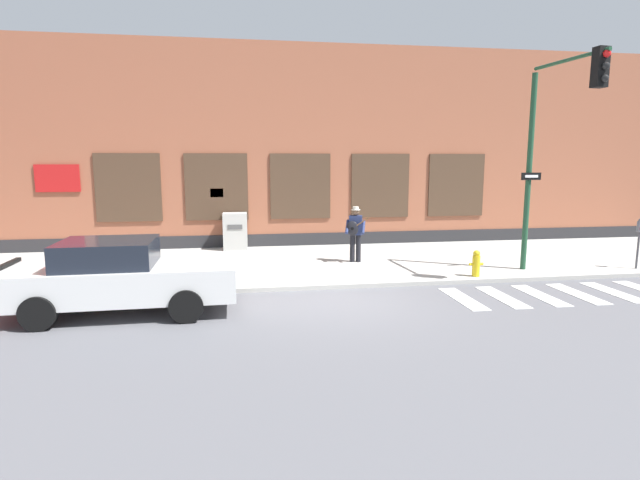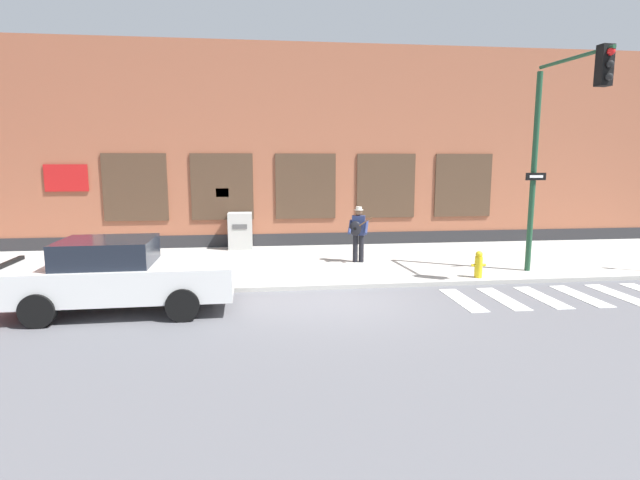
{
  "view_description": "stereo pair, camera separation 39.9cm",
  "coord_description": "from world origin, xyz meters",
  "px_view_note": "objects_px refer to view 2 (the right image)",
  "views": [
    {
      "loc": [
        -2.05,
        -10.78,
        3.11
      ],
      "look_at": [
        -0.18,
        1.23,
        1.19
      ],
      "focal_mm": 28.0,
      "sensor_mm": 36.0,
      "label": 1
    },
    {
      "loc": [
        -1.65,
        -10.84,
        3.11
      ],
      "look_at": [
        -0.18,
        1.23,
        1.19
      ],
      "focal_mm": 28.0,
      "sensor_mm": 36.0,
      "label": 2
    }
  ],
  "objects_px": {
    "traffic_light": "(559,130)",
    "fire_hydrant": "(479,265)",
    "red_car": "(119,275)",
    "busker": "(358,231)",
    "utility_box": "(240,231)"
  },
  "relations": [
    {
      "from": "fire_hydrant",
      "to": "red_car",
      "type": "bearing_deg",
      "value": -169.79
    },
    {
      "from": "fire_hydrant",
      "to": "utility_box",
      "type": "bearing_deg",
      "value": 140.75
    },
    {
      "from": "red_car",
      "to": "fire_hydrant",
      "type": "distance_m",
      "value": 8.72
    },
    {
      "from": "red_car",
      "to": "utility_box",
      "type": "relative_size",
      "value": 3.69
    },
    {
      "from": "traffic_light",
      "to": "fire_hydrant",
      "type": "height_order",
      "value": "traffic_light"
    },
    {
      "from": "busker",
      "to": "utility_box",
      "type": "relative_size",
      "value": 1.33
    },
    {
      "from": "traffic_light",
      "to": "red_car",
      "type": "bearing_deg",
      "value": -172.96
    },
    {
      "from": "red_car",
      "to": "fire_hydrant",
      "type": "height_order",
      "value": "red_car"
    },
    {
      "from": "red_car",
      "to": "busker",
      "type": "distance_m",
      "value": 7.04
    },
    {
      "from": "red_car",
      "to": "utility_box",
      "type": "distance_m",
      "value": 7.07
    },
    {
      "from": "busker",
      "to": "utility_box",
      "type": "distance_m",
      "value": 4.55
    },
    {
      "from": "red_car",
      "to": "busker",
      "type": "height_order",
      "value": "busker"
    },
    {
      "from": "utility_box",
      "to": "traffic_light",
      "type": "bearing_deg",
      "value": -33.71
    },
    {
      "from": "red_car",
      "to": "busker",
      "type": "bearing_deg",
      "value": 33.74
    },
    {
      "from": "busker",
      "to": "utility_box",
      "type": "bearing_deg",
      "value": 142.02
    }
  ]
}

